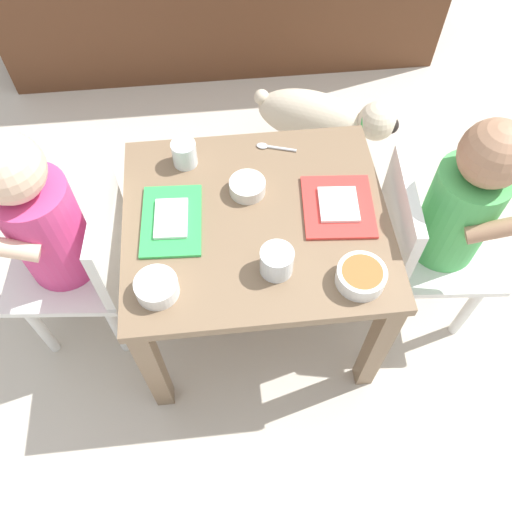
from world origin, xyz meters
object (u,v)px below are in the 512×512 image
at_px(water_cup_right, 277,262).
at_px(spoon_by_left_tray, 272,147).
at_px(seated_child_left, 50,227).
at_px(dining_table, 256,238).
at_px(veggie_bowl_far, 247,186).
at_px(food_tray_right, 338,206).
at_px(cereal_bowl_right_side, 361,276).
at_px(food_tray_left, 172,220).
at_px(water_cup_left, 185,155).
at_px(dog, 322,119).
at_px(veggie_bowl_near, 157,287).
at_px(seated_child_right, 455,211).

relative_size(water_cup_right, spoon_by_left_tray, 0.71).
height_order(seated_child_left, water_cup_right, seated_child_left).
height_order(dining_table, veggie_bowl_far, veggie_bowl_far).
distance_m(food_tray_right, veggie_bowl_far, 0.21).
relative_size(food_tray_right, cereal_bowl_right_side, 1.85).
xyz_separation_m(dining_table, cereal_bowl_right_side, (0.19, -0.18, 0.10)).
bearing_deg(water_cup_right, veggie_bowl_far, 100.38).
xyz_separation_m(food_tray_left, spoon_by_left_tray, (0.25, 0.20, -0.00)).
height_order(food_tray_left, water_cup_left, water_cup_left).
bearing_deg(dining_table, water_cup_right, -78.56).
xyz_separation_m(dog, food_tray_left, (-0.46, -0.55, 0.26)).
bearing_deg(dining_table, veggie_bowl_near, -142.49).
height_order(water_cup_right, cereal_bowl_right_side, water_cup_right).
xyz_separation_m(seated_child_right, food_tray_right, (-0.27, 0.02, 0.03)).
relative_size(food_tray_left, spoon_by_left_tray, 2.03).
relative_size(dog, food_tray_right, 2.38).
bearing_deg(food_tray_left, water_cup_left, 78.10).
bearing_deg(dog, spoon_by_left_tray, -120.82).
distance_m(food_tray_left, water_cup_left, 0.18).
distance_m(food_tray_right, cereal_bowl_right_side, 0.19).
bearing_deg(water_cup_left, spoon_by_left_tray, 6.91).
height_order(seated_child_right, dog, seated_child_right).
xyz_separation_m(seated_child_left, veggie_bowl_near, (0.24, -0.20, 0.03)).
relative_size(seated_child_left, cereal_bowl_right_side, 6.90).
bearing_deg(water_cup_left, veggie_bowl_far, -36.93).
height_order(food_tray_right, veggie_bowl_far, veggie_bowl_far).
height_order(seated_child_right, veggie_bowl_far, seated_child_right).
height_order(veggie_bowl_far, cereal_bowl_right_side, cereal_bowl_right_side).
height_order(seated_child_left, veggie_bowl_far, seated_child_left).
bearing_deg(seated_child_left, water_cup_left, 26.02).
height_order(dining_table, food_tray_left, food_tray_left).
xyz_separation_m(dog, veggie_bowl_near, (-0.49, -0.73, 0.27)).
relative_size(dining_table, veggie_bowl_near, 6.72).
distance_m(water_cup_left, veggie_bowl_far, 0.17).
height_order(food_tray_left, water_cup_right, water_cup_right).
height_order(dog, veggie_bowl_near, veggie_bowl_near).
bearing_deg(spoon_by_left_tray, veggie_bowl_near, -126.69).
bearing_deg(veggie_bowl_near, food_tray_left, 80.07).
distance_m(food_tray_left, veggie_bowl_far, 0.19).
bearing_deg(dog, food_tray_left, -129.73).
bearing_deg(seated_child_right, veggie_bowl_far, 168.96).
xyz_separation_m(dining_table, veggie_bowl_far, (-0.01, 0.08, 0.10)).
xyz_separation_m(food_tray_right, spoon_by_left_tray, (-0.13, 0.20, -0.00)).
relative_size(water_cup_right, cereal_bowl_right_side, 0.69).
relative_size(seated_child_left, veggie_bowl_near, 7.97).
height_order(food_tray_left, spoon_by_left_tray, food_tray_left).
distance_m(seated_child_left, dog, 0.93).
bearing_deg(veggie_bowl_far, dog, 59.57).
xyz_separation_m(food_tray_left, water_cup_left, (0.04, 0.17, 0.02)).
bearing_deg(food_tray_right, water_cup_left, 152.78).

